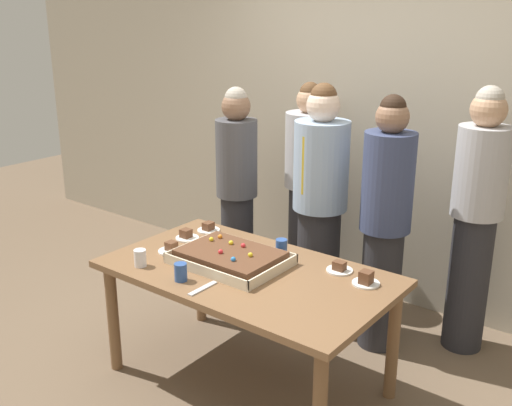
% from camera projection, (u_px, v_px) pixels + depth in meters
% --- Properties ---
extents(ground_plane, '(12.00, 12.00, 0.00)m').
position_uv_depth(ground_plane, '(248.00, 381.00, 3.59)').
color(ground_plane, brown).
extents(interior_back_panel, '(8.00, 0.12, 3.00)m').
position_uv_depth(interior_back_panel, '(383.00, 101.00, 4.34)').
color(interior_back_panel, '#B2A893').
rests_on(interior_back_panel, ground_plane).
extents(party_table, '(1.64, 0.94, 0.73)m').
position_uv_depth(party_table, '(247.00, 284.00, 3.40)').
color(party_table, brown).
rests_on(party_table, ground_plane).
extents(sheet_cake, '(0.63, 0.46, 0.10)m').
position_uv_depth(sheet_cake, '(230.00, 257.00, 3.44)').
color(sheet_cake, beige).
rests_on(sheet_cake, party_table).
extents(plated_slice_near_left, '(0.15, 0.15, 0.06)m').
position_uv_depth(plated_slice_near_left, '(208.00, 228.00, 3.96)').
color(plated_slice_near_left, white).
rests_on(plated_slice_near_left, party_table).
extents(plated_slice_near_right, '(0.15, 0.15, 0.06)m').
position_uv_depth(plated_slice_near_right, '(339.00, 268.00, 3.35)').
color(plated_slice_near_right, white).
rests_on(plated_slice_near_right, party_table).
extents(plated_slice_far_left, '(0.15, 0.15, 0.08)m').
position_uv_depth(plated_slice_far_left, '(366.00, 280.00, 3.18)').
color(plated_slice_far_left, white).
rests_on(plated_slice_far_left, party_table).
extents(plated_slice_far_right, '(0.15, 0.15, 0.06)m').
position_uv_depth(plated_slice_far_right, '(187.00, 236.00, 3.83)').
color(plated_slice_far_right, white).
rests_on(plated_slice_far_right, party_table).
extents(plated_slice_center_front, '(0.15, 0.15, 0.06)m').
position_uv_depth(plated_slice_center_front, '(171.00, 249.00, 3.62)').
color(plated_slice_center_front, white).
rests_on(plated_slice_center_front, party_table).
extents(drink_cup_nearest, '(0.07, 0.07, 0.10)m').
position_uv_depth(drink_cup_nearest, '(181.00, 272.00, 3.22)').
color(drink_cup_nearest, '#2D5199').
rests_on(drink_cup_nearest, party_table).
extents(drink_cup_middle, '(0.07, 0.07, 0.10)m').
position_uv_depth(drink_cup_middle, '(281.00, 247.00, 3.56)').
color(drink_cup_middle, '#2D5199').
rests_on(drink_cup_middle, party_table).
extents(drink_cup_far_end, '(0.07, 0.07, 0.10)m').
position_uv_depth(drink_cup_far_end, '(140.00, 258.00, 3.41)').
color(drink_cup_far_end, white).
rests_on(drink_cup_far_end, party_table).
extents(cake_server_utensil, '(0.03, 0.20, 0.01)m').
position_uv_depth(cake_server_utensil, '(203.00, 288.00, 3.14)').
color(cake_server_utensil, silver).
rests_on(cake_server_utensil, party_table).
extents(person_serving_front, '(0.37, 0.37, 1.70)m').
position_uv_depth(person_serving_front, '(320.00, 206.00, 4.01)').
color(person_serving_front, '#28282D').
rests_on(person_serving_front, ground_plane).
extents(person_green_shirt_behind, '(0.31, 0.31, 1.62)m').
position_uv_depth(person_green_shirt_behind, '(237.00, 189.00, 4.47)').
color(person_green_shirt_behind, '#28282D').
rests_on(person_green_shirt_behind, ground_plane).
extents(person_striped_tie_right, '(0.32, 0.32, 1.66)m').
position_uv_depth(person_striped_tie_right, '(385.00, 221.00, 3.73)').
color(person_striped_tie_right, '#28282D').
rests_on(person_striped_tie_right, ground_plane).
extents(person_far_right_suit, '(0.35, 0.35, 1.65)m').
position_uv_depth(person_far_right_suit, '(307.00, 190.00, 4.46)').
color(person_far_right_suit, '#28282D').
rests_on(person_far_right_suit, ground_plane).
extents(person_left_edge_reaching, '(0.32, 0.32, 1.72)m').
position_uv_depth(person_left_edge_reaching, '(476.00, 217.00, 3.70)').
color(person_left_edge_reaching, '#28282D').
rests_on(person_left_edge_reaching, ground_plane).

